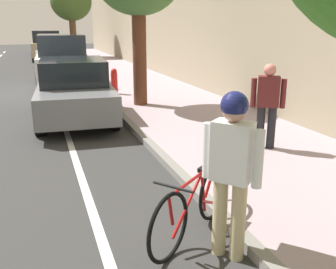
% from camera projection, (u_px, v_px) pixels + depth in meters
% --- Properties ---
extents(ground, '(76.58, 76.58, 0.00)m').
position_uv_depth(ground, '(45.00, 92.00, 13.59)').
color(ground, '#333333').
extents(sidewalk, '(3.50, 47.86, 0.12)m').
position_uv_depth(sidewalk, '(141.00, 85.00, 14.71)').
color(sidewalk, '#A6939D').
rests_on(sidewalk, ground).
extents(curb_edge, '(0.16, 47.86, 0.12)m').
position_uv_depth(curb_edge, '(94.00, 88.00, 14.13)').
color(curb_edge, gray).
rests_on(curb_edge, ground).
extents(lane_stripe_bike_edge, '(0.12, 47.86, 0.01)m').
position_uv_depth(lane_stripe_bike_edge, '(53.00, 92.00, 13.68)').
color(lane_stripe_bike_edge, white).
rests_on(lane_stripe_bike_edge, ground).
extents(building_facade, '(0.50, 47.86, 4.62)m').
position_uv_depth(building_facade, '(189.00, 26.00, 14.71)').
color(building_facade, tan).
rests_on(building_facade, ground).
extents(parked_sedan_grey_second, '(2.06, 4.51, 1.52)m').
position_uv_depth(parked_sedan_grey_second, '(74.00, 90.00, 9.53)').
color(parked_sedan_grey_second, slate).
rests_on(parked_sedan_grey_second, ground).
extents(parked_suv_white_mid, '(2.11, 4.77, 1.99)m').
position_uv_depth(parked_suv_white_mid, '(62.00, 60.00, 14.86)').
color(parked_suv_white_mid, white).
rests_on(parked_suv_white_mid, ground).
extents(parked_sedan_silver_far, '(1.98, 4.47, 1.52)m').
position_uv_depth(parked_sedan_silver_far, '(55.00, 56.00, 20.39)').
color(parked_sedan_silver_far, '#B7BABF').
rests_on(parked_sedan_silver_far, ground).
extents(parked_suv_tan_farthest, '(2.12, 4.78, 1.99)m').
position_uv_depth(parked_suv_tan_farthest, '(47.00, 45.00, 25.78)').
color(parked_suv_tan_farthest, tan).
rests_on(parked_suv_tan_farthest, ground).
extents(parked_sedan_dark_blue_end, '(1.91, 4.43, 1.52)m').
position_uv_depth(parked_sedan_dark_blue_end, '(45.00, 45.00, 31.50)').
color(parked_sedan_dark_blue_end, navy).
rests_on(parked_sedan_dark_blue_end, ground).
extents(bicycle_at_curb, '(1.42, 1.14, 0.80)m').
position_uv_depth(bicycle_at_curb, '(194.00, 205.00, 4.19)').
color(bicycle_at_curb, black).
rests_on(bicycle_at_curb, ground).
extents(cyclist_with_backpack, '(0.54, 0.55, 1.74)m').
position_uv_depth(cyclist_with_backpack, '(233.00, 159.00, 3.68)').
color(cyclist_with_backpack, '#C6B284').
rests_on(cyclist_with_backpack, ground).
extents(street_tree_far_end, '(2.88, 2.88, 5.21)m').
position_uv_depth(street_tree_far_end, '(71.00, 2.00, 26.55)').
color(street_tree_far_end, brown).
rests_on(street_tree_far_end, sidewalk).
extents(pedestrian_on_phone, '(0.55, 0.39, 1.55)m').
position_uv_depth(pedestrian_on_phone, '(268.00, 102.00, 6.79)').
color(pedestrian_on_phone, black).
rests_on(pedestrian_on_phone, sidewalk).
extents(fire_hydrant, '(0.22, 0.22, 0.84)m').
position_uv_depth(fire_hydrant, '(114.00, 81.00, 12.47)').
color(fire_hydrant, red).
rests_on(fire_hydrant, sidewalk).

